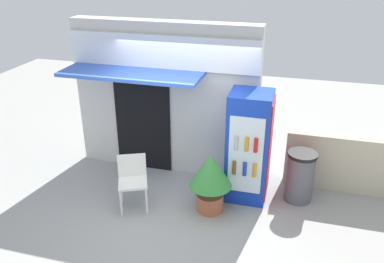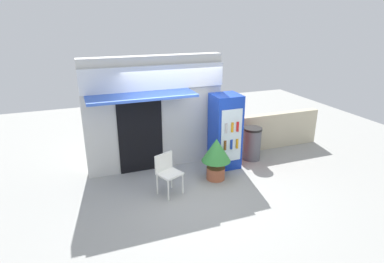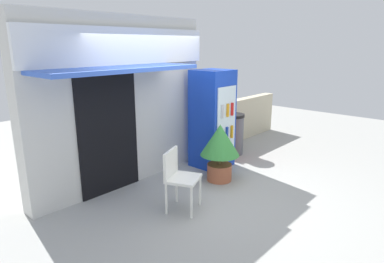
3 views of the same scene
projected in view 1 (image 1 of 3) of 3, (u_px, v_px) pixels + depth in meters
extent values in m
plane|color=#A3A39E|center=(168.00, 209.00, 6.59)|extent=(16.00, 16.00, 0.00)
cube|color=silver|center=(166.00, 99.00, 7.32)|extent=(3.41, 0.31, 2.81)
cube|color=white|center=(161.00, 52.00, 6.76)|extent=(3.41, 0.08, 0.57)
cube|color=blue|center=(131.00, 74.00, 6.67)|extent=(2.40, 0.81, 0.06)
cube|color=black|center=(143.00, 121.00, 7.44)|extent=(1.08, 0.03, 1.96)
cube|color=#1438B2|center=(248.00, 147.00, 6.57)|extent=(0.68, 0.65, 1.89)
cube|color=silver|center=(245.00, 156.00, 6.27)|extent=(0.54, 0.02, 1.32)
cube|color=red|center=(270.00, 149.00, 6.48)|extent=(0.02, 0.59, 1.70)
cylinder|color=brown|center=(234.00, 167.00, 6.39)|extent=(0.06, 0.06, 0.24)
cylinder|color=#1938A5|center=(245.00, 169.00, 6.35)|extent=(0.06, 0.06, 0.24)
cylinder|color=orange|center=(254.00, 170.00, 6.31)|extent=(0.06, 0.06, 0.24)
cylinder|color=#B2B2B7|center=(236.00, 143.00, 6.20)|extent=(0.06, 0.06, 0.24)
cylinder|color=orange|center=(247.00, 144.00, 6.16)|extent=(0.06, 0.06, 0.24)
cylinder|color=red|center=(256.00, 145.00, 6.13)|extent=(0.06, 0.06, 0.24)
cylinder|color=white|center=(121.00, 203.00, 6.33)|extent=(0.04, 0.04, 0.47)
cylinder|color=white|center=(147.00, 201.00, 6.38)|extent=(0.04, 0.04, 0.47)
cylinder|color=white|center=(121.00, 190.00, 6.67)|extent=(0.04, 0.04, 0.47)
cylinder|color=white|center=(146.00, 189.00, 6.72)|extent=(0.04, 0.04, 0.47)
cube|color=white|center=(133.00, 183.00, 6.42)|extent=(0.59, 0.58, 0.04)
cube|color=white|center=(132.00, 165.00, 6.50)|extent=(0.44, 0.22, 0.39)
cylinder|color=#AD5B3D|center=(210.00, 202.00, 6.51)|extent=(0.44, 0.44, 0.30)
cylinder|color=brown|center=(210.00, 190.00, 6.41)|extent=(0.05, 0.05, 0.17)
cone|color=#388C3D|center=(211.00, 170.00, 6.26)|extent=(0.69, 0.69, 0.55)
cylinder|color=#595960|center=(300.00, 178.00, 6.68)|extent=(0.46, 0.46, 0.83)
cylinder|color=black|center=(303.00, 155.00, 6.49)|extent=(0.48, 0.48, 0.06)
cube|color=beige|center=(366.00, 166.00, 6.84)|extent=(2.74, 0.23, 1.03)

